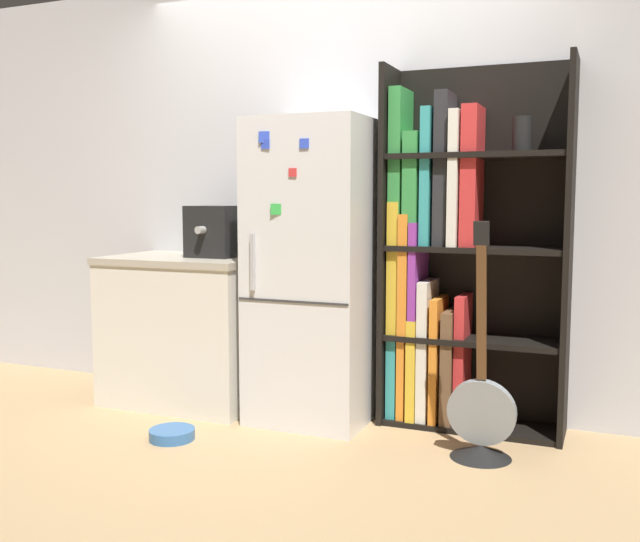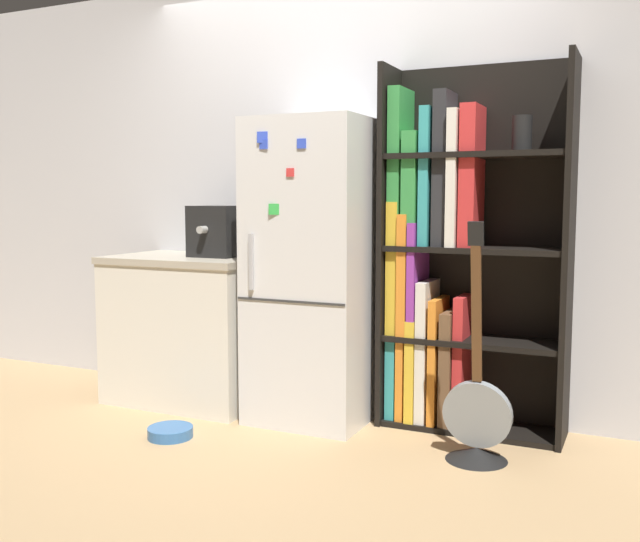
{
  "view_description": "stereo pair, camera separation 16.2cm",
  "coord_description": "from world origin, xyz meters",
  "px_view_note": "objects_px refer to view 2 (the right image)",
  "views": [
    {
      "loc": [
        1.55,
        -3.54,
        1.25
      ],
      "look_at": [
        0.02,
        0.15,
        0.84
      ],
      "focal_mm": 40.0,
      "sensor_mm": 36.0,
      "label": 1
    },
    {
      "loc": [
        1.69,
        -3.47,
        1.25
      ],
      "look_at": [
        0.02,
        0.15,
        0.84
      ],
      "focal_mm": 40.0,
      "sensor_mm": 36.0,
      "label": 2
    }
  ],
  "objects_px": {
    "bookshelf": "(450,261)",
    "pet_bowl": "(170,431)",
    "guitar": "(477,426)",
    "espresso_machine": "(216,231)",
    "refrigerator": "(316,271)"
  },
  "relations": [
    {
      "from": "bookshelf",
      "to": "espresso_machine",
      "type": "distance_m",
      "value": 1.4
    },
    {
      "from": "refrigerator",
      "to": "bookshelf",
      "type": "bearing_deg",
      "value": 13.62
    },
    {
      "from": "bookshelf",
      "to": "guitar",
      "type": "bearing_deg",
      "value": -60.4
    },
    {
      "from": "bookshelf",
      "to": "espresso_machine",
      "type": "xyz_separation_m",
      "value": [
        -1.39,
        -0.16,
        0.14
      ]
    },
    {
      "from": "guitar",
      "to": "pet_bowl",
      "type": "height_order",
      "value": "guitar"
    },
    {
      "from": "espresso_machine",
      "to": "guitar",
      "type": "bearing_deg",
      "value": -10.76
    },
    {
      "from": "guitar",
      "to": "pet_bowl",
      "type": "relative_size",
      "value": 4.83
    },
    {
      "from": "bookshelf",
      "to": "pet_bowl",
      "type": "distance_m",
      "value": 1.74
    },
    {
      "from": "refrigerator",
      "to": "guitar",
      "type": "relative_size",
      "value": 1.46
    },
    {
      "from": "espresso_machine",
      "to": "refrigerator",
      "type": "bearing_deg",
      "value": -1.57
    },
    {
      "from": "espresso_machine",
      "to": "pet_bowl",
      "type": "xyz_separation_m",
      "value": [
        0.13,
        -0.66,
        -1.02
      ]
    },
    {
      "from": "espresso_machine",
      "to": "guitar",
      "type": "relative_size",
      "value": 0.27
    },
    {
      "from": "guitar",
      "to": "espresso_machine",
      "type": "bearing_deg",
      "value": 169.24
    },
    {
      "from": "bookshelf",
      "to": "guitar",
      "type": "relative_size",
      "value": 1.71
    },
    {
      "from": "pet_bowl",
      "to": "guitar",
      "type": "bearing_deg",
      "value": 12.77
    }
  ]
}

